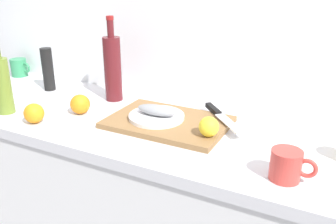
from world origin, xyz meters
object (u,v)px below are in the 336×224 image
coffee_mug_0 (19,67)px  fish_fillet (156,110)px  lemon_0 (209,127)px  chef_knife (219,114)px  coffee_mug_2 (287,165)px  olive_oil_bottle (2,84)px  pepper_mill (48,69)px  white_plate (156,117)px  cutting_board (168,122)px  wine_bottle (113,67)px

coffee_mug_0 → fish_fillet: bearing=-13.6°
coffee_mug_0 → lemon_0: bearing=-13.5°
chef_knife → coffee_mug_2: coffee_mug_2 is taller
olive_oil_bottle → pepper_mill: (-0.06, 0.30, -0.02)m
olive_oil_bottle → coffee_mug_0: 0.56m
olive_oil_bottle → coffee_mug_0: olive_oil_bottle is taller
olive_oil_bottle → coffee_mug_2: olive_oil_bottle is taller
white_plate → coffee_mug_0: bearing=166.4°
coffee_mug_0 → pepper_mill: size_ratio=0.62×
white_plate → olive_oil_bottle: 0.62m
white_plate → coffee_mug_2: coffee_mug_2 is taller
fish_fillet → lemon_0: lemon_0 is taller
coffee_mug_0 → cutting_board: bearing=-12.4°
cutting_board → pepper_mill: size_ratio=2.17×
chef_knife → coffee_mug_2: bearing=1.0°
coffee_mug_2 → pepper_mill: size_ratio=0.62×
fish_fillet → wine_bottle: size_ratio=0.43×
cutting_board → coffee_mug_2: size_ratio=3.47×
lemon_0 → coffee_mug_0: coffee_mug_0 is taller
pepper_mill → coffee_mug_0: bearing=161.4°
cutting_board → fish_fillet: (-0.04, -0.01, 0.04)m
fish_fillet → wine_bottle: 0.34m
white_plate → coffee_mug_2: size_ratio=1.65×
wine_bottle → coffee_mug_2: 0.87m
cutting_board → coffee_mug_0: 1.03m
lemon_0 → olive_oil_bottle: size_ratio=0.24×
pepper_mill → chef_knife: bearing=-0.0°
fish_fillet → coffee_mug_0: bearing=166.4°
lemon_0 → olive_oil_bottle: 0.83m
wine_bottle → coffee_mug_2: (0.79, -0.33, -0.10)m
wine_bottle → coffee_mug_0: (-0.67, 0.08, -0.10)m
fish_fillet → chef_knife: bearing=32.4°
wine_bottle → pepper_mill: (-0.35, -0.02, -0.05)m
lemon_0 → coffee_mug_0: (-1.19, 0.29, -0.01)m
cutting_board → chef_knife: size_ratio=1.89×
coffee_mug_2 → wine_bottle: bearing=157.6°
pepper_mill → white_plate: bearing=-11.0°
lemon_0 → pepper_mill: (-0.88, 0.18, 0.05)m
white_plate → lemon_0: lemon_0 is taller
fish_fillet → lemon_0: (0.23, -0.05, 0.00)m
coffee_mug_0 → coffee_mug_2: bearing=-15.6°
chef_knife → lemon_0: (0.03, -0.18, 0.02)m
white_plate → olive_oil_bottle: size_ratio=0.72×
cutting_board → lemon_0: 0.20m
cutting_board → olive_oil_bottle: size_ratio=1.51×
fish_fillet → chef_knife: 0.24m
white_plate → wine_bottle: bearing=152.8°
fish_fillet → olive_oil_bottle: olive_oil_bottle is taller
fish_fillet → olive_oil_bottle: 0.62m
cutting_board → pepper_mill: bearing=170.5°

